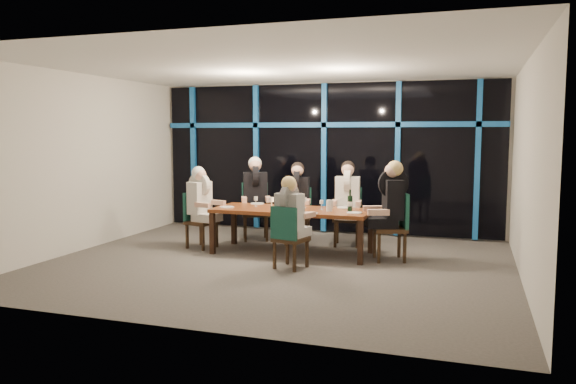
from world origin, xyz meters
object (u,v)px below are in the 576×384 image
chair_end_right (396,223)px  diner_end_right (390,196)px  wine_bottle (350,203)px  water_pitcher (329,206)px  chair_far_mid (298,212)px  chair_near_mid (288,234)px  diner_near_mid (291,208)px  dining_table (292,213)px  diner_far_left (255,186)px  chair_end_left (198,217)px  diner_far_mid (297,191)px  chair_far_right (348,213)px  diner_end_left (201,195)px  chair_far_left (255,208)px  diner_far_right (347,191)px

chair_end_right → diner_end_right: (-0.09, -0.03, 0.42)m
wine_bottle → water_pitcher: size_ratio=1.95×
chair_far_mid → water_pitcher: bearing=-60.5°
chair_near_mid → diner_near_mid: bearing=-90.0°
dining_table → diner_far_left: 1.41m
chair_end_left → diner_far_mid: size_ratio=0.99×
dining_table → chair_end_left: bearing=-178.8°
diner_end_right → chair_end_left: bearing=-108.7°
dining_table → chair_far_right: size_ratio=2.53×
diner_end_right → diner_end_left: bearing=-108.4°
chair_end_left → diner_far_mid: bearing=-46.6°
chair_far_mid → diner_end_left: (-1.45, -0.98, 0.36)m
chair_far_right → chair_near_mid: size_ratio=1.10×
chair_far_left → chair_far_mid: size_ratio=1.05×
chair_far_mid → diner_far_right: (0.91, 0.02, 0.42)m
diner_end_right → diner_far_right: bearing=-155.9°
dining_table → diner_far_mid: bearing=101.3°
diner_far_left → diner_far_right: diner_far_left is taller
diner_end_right → chair_near_mid: bearing=-70.9°
chair_near_mid → wine_bottle: (0.71, 1.01, 0.36)m
diner_near_mid → water_pitcher: 0.97m
wine_bottle → chair_far_right: bearing=104.0°
diner_end_right → diner_near_mid: diner_end_right is taller
diner_far_mid → diner_far_right: 0.90m
diner_far_mid → diner_near_mid: size_ratio=1.08×
chair_end_right → diner_end_right: bearing=-90.0°
dining_table → chair_end_right: chair_end_right is taller
chair_near_mid → diner_far_right: (0.45, 1.99, 0.46)m
chair_end_right → diner_far_mid: size_ratio=1.09×
chair_far_left → water_pitcher: chair_far_left is taller
chair_far_mid → chair_far_right: chair_far_right is taller
chair_near_mid → diner_far_left: (-1.30, 1.99, 0.49)m
diner_far_right → water_pitcher: diner_far_right is taller
diner_far_right → diner_end_right: (0.89, -0.93, 0.04)m
chair_end_left → diner_far_right: (2.45, 0.97, 0.44)m
chair_end_left → diner_far_left: (0.70, 0.96, 0.47)m
chair_far_mid → diner_near_mid: size_ratio=1.10×
chair_far_left → chair_end_left: (-0.66, -1.05, -0.05)m
diner_near_mid → diner_end_left: bearing=-10.9°
chair_far_mid → chair_end_left: (-1.53, -0.96, -0.02)m
chair_end_left → chair_far_mid: bearing=-44.1°
dining_table → chair_near_mid: size_ratio=2.77×
diner_far_mid → diner_end_right: 1.97m
chair_end_left → diner_end_right: 3.37m
chair_far_left → chair_far_mid: 0.88m
chair_end_right → wine_bottle: bearing=-102.7°
chair_end_right → diner_far_left: diner_far_left is taller
chair_far_left → chair_end_left: bearing=-147.3°
diner_end_right → water_pitcher: (-0.96, -0.09, -0.18)m
dining_table → diner_near_mid: size_ratio=2.85×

